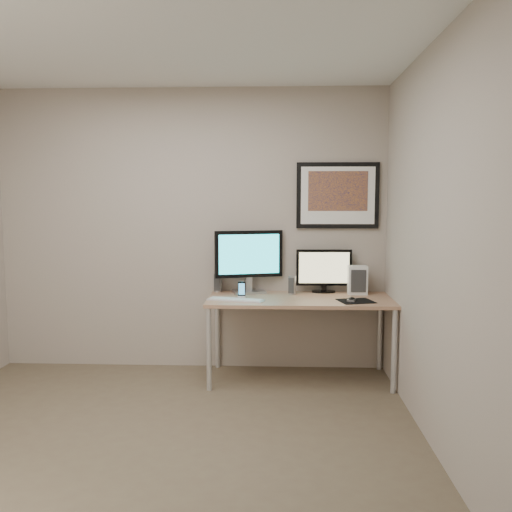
% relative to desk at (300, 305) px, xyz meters
% --- Properties ---
extents(floor, '(3.60, 3.60, 0.00)m').
position_rel_desk_xyz_m(floor, '(-1.00, -1.35, -0.66)').
color(floor, brown).
rests_on(floor, ground).
extents(room, '(3.60, 3.60, 3.60)m').
position_rel_desk_xyz_m(room, '(-1.00, -0.90, 0.98)').
color(room, white).
rests_on(room, ground).
extents(desk, '(1.60, 0.70, 0.73)m').
position_rel_desk_xyz_m(desk, '(0.00, 0.00, 0.00)').
color(desk, '#966748').
rests_on(desk, floor).
extents(framed_art, '(0.75, 0.04, 0.60)m').
position_rel_desk_xyz_m(framed_art, '(0.35, 0.33, 0.96)').
color(framed_art, black).
rests_on(framed_art, room).
extents(monitor_large, '(0.62, 0.27, 0.57)m').
position_rel_desk_xyz_m(monitor_large, '(-0.46, 0.24, 0.38)').
color(monitor_large, '#A7A7AC').
rests_on(monitor_large, desk).
extents(monitor_tv, '(0.51, 0.12, 0.40)m').
position_rel_desk_xyz_m(monitor_tv, '(0.23, 0.28, 0.28)').
color(monitor_tv, black).
rests_on(monitor_tv, desk).
extents(speaker_left, '(0.08, 0.08, 0.19)m').
position_rel_desk_xyz_m(speaker_left, '(-0.75, 0.28, 0.16)').
color(speaker_left, '#A7A7AC').
rests_on(speaker_left, desk).
extents(speaker_right, '(0.08, 0.08, 0.17)m').
position_rel_desk_xyz_m(speaker_right, '(-0.06, 0.17, 0.15)').
color(speaker_right, '#A7A7AC').
rests_on(speaker_right, desk).
extents(phone_dock, '(0.07, 0.07, 0.14)m').
position_rel_desk_xyz_m(phone_dock, '(-0.51, -0.02, 0.14)').
color(phone_dock, black).
rests_on(phone_dock, desk).
extents(keyboard, '(0.50, 0.25, 0.02)m').
position_rel_desk_xyz_m(keyboard, '(-0.55, -0.15, 0.07)').
color(keyboard, silver).
rests_on(keyboard, desk).
extents(mousepad, '(0.33, 0.31, 0.00)m').
position_rel_desk_xyz_m(mousepad, '(0.47, -0.14, 0.07)').
color(mousepad, black).
rests_on(mousepad, desk).
extents(mouse, '(0.08, 0.11, 0.03)m').
position_rel_desk_xyz_m(mouse, '(0.43, -0.15, 0.09)').
color(mouse, black).
rests_on(mouse, mousepad).
extents(fan_unit, '(0.17, 0.13, 0.26)m').
position_rel_desk_xyz_m(fan_unit, '(0.53, 0.21, 0.19)').
color(fan_unit, silver).
rests_on(fan_unit, desk).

